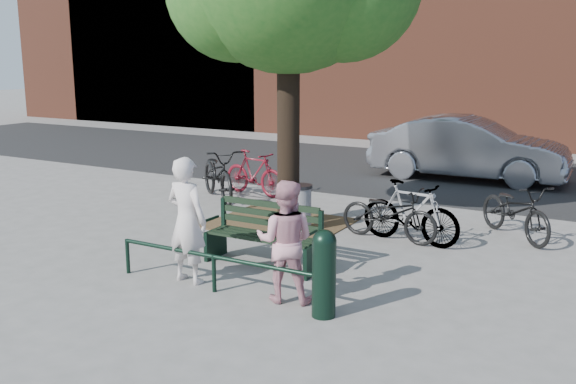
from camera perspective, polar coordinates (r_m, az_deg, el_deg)
The scene contains 15 objects.
ground at distance 9.49m, azimuth -2.28°, elevation -6.58°, with size 90.00×90.00×0.00m, color gray.
dirt_pit at distance 11.79m, azimuth -0.82°, elevation -2.78°, with size 2.40×2.00×0.02m, color brown.
road at distance 17.10m, azimuth 12.83°, elevation 1.59°, with size 40.00×7.00×0.01m, color black.
park_bench at distance 9.42m, azimuth -2.06°, elevation -3.69°, with size 1.74×0.54×0.97m.
guard_railing at distance 8.42m, azimuth -6.62°, elevation -6.23°, with size 3.06×0.06×0.51m.
person_left at distance 8.72m, azimuth -8.97°, elevation -2.50°, with size 0.63×0.41×1.73m, color silver.
person_right at distance 7.98m, azimuth -0.25°, elevation -4.40°, with size 0.75×0.59×1.55m, color #CA8B97.
bollard at distance 7.57m, azimuth 3.22°, elevation -6.97°, with size 0.29×0.29×1.06m.
litter_bin at distance 11.25m, azimuth 1.16°, elevation -1.38°, with size 0.40×0.40×0.82m.
bicycle_a at distance 13.65m, azimuth -6.22°, elevation 1.59°, with size 0.75×2.15×1.13m, color black.
bicycle_b at distance 14.10m, azimuth -3.02°, elevation 1.70°, with size 0.47×1.65×0.99m, color #5C0D18.
bicycle_c at distance 10.80m, azimuth 8.98°, elevation -1.91°, with size 0.60×1.72×0.91m, color black.
bicycle_d at distance 10.67m, azimuth 10.83°, elevation -1.78°, with size 0.49×1.73×1.04m, color gray.
bicycle_e at distance 11.44m, azimuth 19.60°, elevation -1.54°, with size 0.64×1.83×0.96m, color black.
parked_car at distance 16.42m, azimuth 15.73°, elevation 3.75°, with size 1.65×4.73×1.56m, color gray.
Camera 1 is at (4.74, -7.64, 3.04)m, focal length 40.00 mm.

